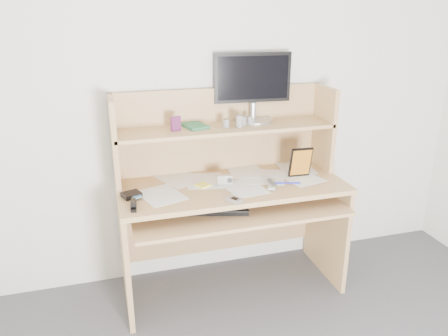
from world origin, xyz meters
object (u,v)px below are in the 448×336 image
object	(u,v)px
tv_remote	(272,184)
monitor	(253,85)
keyboard	(213,209)
game_case	(301,162)
desk	(229,188)

from	to	relation	value
tv_remote	monitor	world-z (taller)	monitor
keyboard	tv_remote	bearing A→B (deg)	21.67
keyboard	monitor	distance (m)	0.85
monitor	game_case	bearing A→B (deg)	-46.23
desk	keyboard	xyz separation A→B (m)	(-0.16, -0.22, -0.03)
game_case	monitor	distance (m)	0.58
desk	tv_remote	bearing A→B (deg)	-39.04
keyboard	game_case	world-z (taller)	game_case
tv_remote	keyboard	bearing A→B (deg)	-152.65
game_case	monitor	bearing A→B (deg)	133.15
tv_remote	game_case	distance (m)	0.26
game_case	desk	bearing A→B (deg)	170.75
desk	keyboard	bearing A→B (deg)	-126.43
desk	monitor	distance (m)	0.68
keyboard	game_case	distance (m)	0.65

